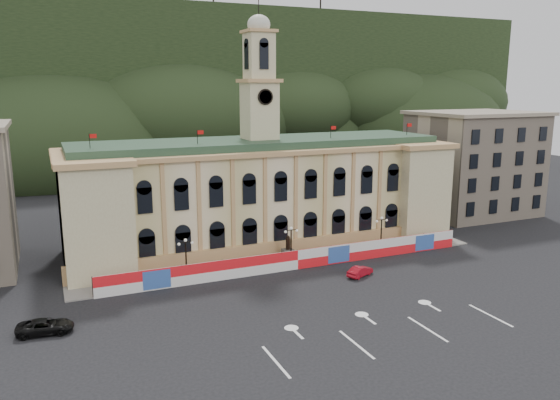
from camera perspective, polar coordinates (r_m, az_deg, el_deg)
name	(u,v)px	position (r m, az deg, el deg)	size (l,w,h in m)	color
ground	(359,313)	(58.52, 8.27, -11.57)	(260.00, 260.00, 0.00)	black
lane_markings	(387,332)	(54.73, 11.09, -13.39)	(26.00, 10.00, 0.02)	white
hill_ridge	(144,98)	(169.88, -14.00, 10.31)	(230.00, 80.00, 64.00)	black
city_hall	(261,192)	(79.96, -2.00, 0.84)	(56.20, 17.60, 37.10)	beige
side_building_right	(474,163)	(105.67, 19.57, 3.68)	(21.00, 17.00, 18.60)	#BDA992
hoarding_fence	(298,260)	(70.47, 1.86, -6.24)	(50.00, 0.44, 2.50)	red
pavement	(289,262)	(73.13, 0.91, -6.52)	(56.00, 5.50, 0.16)	slate
statue	(288,254)	(73.00, 0.83, -5.64)	(1.40, 1.40, 3.72)	#595651
lamp_left	(186,255)	(67.19, -9.80, -5.69)	(1.96, 0.44, 5.15)	black
lamp_center	(291,242)	(71.58, 1.17, -4.42)	(1.96, 0.44, 5.15)	black
lamp_right	(381,231)	(78.26, 10.54, -3.19)	(1.96, 0.44, 5.15)	black
red_sedan	(360,271)	(68.75, 8.37, -7.37)	(4.08, 2.78, 1.27)	#9E0B18
black_suv	(45,326)	(57.71, -23.34, -12.04)	(5.45, 3.07, 1.44)	black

